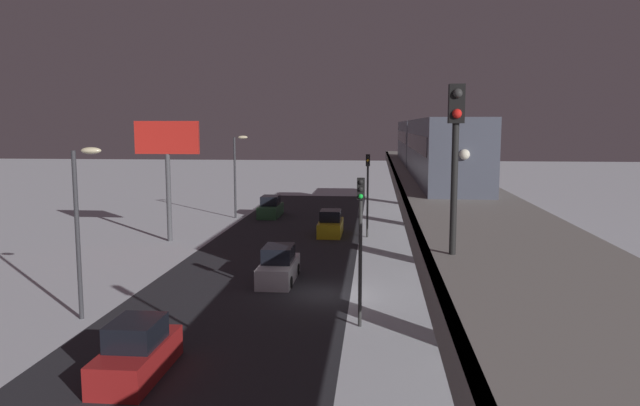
# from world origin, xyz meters

# --- Properties ---
(ground_plane) EXTENTS (240.00, 240.00, 0.00)m
(ground_plane) POSITION_xyz_m (0.00, 0.00, 0.00)
(ground_plane) COLOR silver
(avenue_asphalt) EXTENTS (11.00, 86.93, 0.01)m
(avenue_asphalt) POSITION_xyz_m (4.21, 0.00, 0.00)
(avenue_asphalt) COLOR #28282D
(avenue_asphalt) RESTS_ON ground_plane
(elevated_railway) EXTENTS (5.00, 86.93, 5.52)m
(elevated_railway) POSITION_xyz_m (-6.04, -0.00, 4.75)
(elevated_railway) COLOR gray
(elevated_railway) RESTS_ON ground_plane
(subway_train) EXTENTS (2.94, 36.87, 3.40)m
(subway_train) POSITION_xyz_m (-6.13, -13.61, 7.30)
(subway_train) COLOR #4C5160
(subway_train) RESTS_ON elevated_railway
(rail_signal) EXTENTS (0.36, 0.41, 4.00)m
(rail_signal) POSITION_xyz_m (-4.35, 15.74, 8.25)
(rail_signal) COLOR black
(rail_signal) RESTS_ON elevated_railway
(sedan_white) EXTENTS (1.91, 4.76, 1.97)m
(sedan_white) POSITION_xyz_m (2.81, -2.43, 0.79)
(sedan_white) COLOR silver
(sedan_white) RESTS_ON ground_plane
(sedan_red) EXTENTS (1.80, 4.40, 1.97)m
(sedan_red) POSITION_xyz_m (5.61, 10.77, 0.80)
(sedan_red) COLOR #A51E1E
(sedan_red) RESTS_ON ground_plane
(sedan_green) EXTENTS (1.80, 4.74, 1.97)m
(sedan_green) POSITION_xyz_m (7.41, -26.18, 0.80)
(sedan_green) COLOR #2D6038
(sedan_green) RESTS_ON ground_plane
(sedan_yellow) EXTENTS (1.80, 4.44, 1.97)m
(sedan_yellow) POSITION_xyz_m (1.01, -17.00, 0.80)
(sedan_yellow) COLOR gold
(sedan_yellow) RESTS_ON ground_plane
(traffic_light_near) EXTENTS (0.32, 0.44, 6.40)m
(traffic_light_near) POSITION_xyz_m (-1.89, 4.89, 4.20)
(traffic_light_near) COLOR #2D2D2D
(traffic_light_near) RESTS_ON ground_plane
(traffic_light_mid) EXTENTS (0.32, 0.44, 6.40)m
(traffic_light_mid) POSITION_xyz_m (-1.89, -16.17, 4.20)
(traffic_light_mid) COLOR #2D2D2D
(traffic_light_mid) RESTS_ON ground_plane
(commercial_billboard) EXTENTS (4.80, 0.36, 8.90)m
(commercial_billboard) POSITION_xyz_m (12.76, -13.28, 6.83)
(commercial_billboard) COLOR #4C4C51
(commercial_billboard) RESTS_ON ground_plane
(street_lamp_near) EXTENTS (1.35, 0.44, 7.65)m
(street_lamp_near) POSITION_xyz_m (10.28, 5.00, 4.81)
(street_lamp_near) COLOR #38383D
(street_lamp_near) RESTS_ON ground_plane
(street_lamp_far) EXTENTS (1.35, 0.44, 7.65)m
(street_lamp_far) POSITION_xyz_m (10.28, -25.00, 4.81)
(street_lamp_far) COLOR #38383D
(street_lamp_far) RESTS_ON ground_plane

